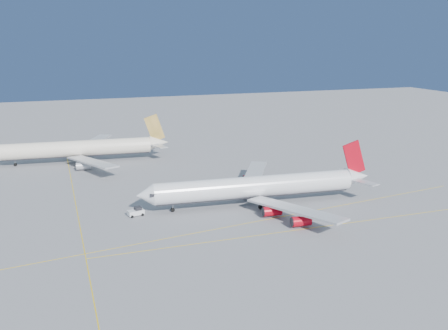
{
  "coord_description": "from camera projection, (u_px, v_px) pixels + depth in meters",
  "views": [
    {
      "loc": [
        -43.96,
        -104.84,
        40.45
      ],
      "look_at": [
        -0.55,
        19.63,
        7.0
      ],
      "focal_mm": 40.0,
      "sensor_mm": 36.0,
      "label": 1
    }
  ],
  "objects": [
    {
      "name": "taxiway_lines",
      "position": [
        187.0,
        210.0,
        121.04
      ],
      "size": [
        118.86,
        140.0,
        0.02
      ],
      "color": "yellow",
      "rests_on": "ground"
    },
    {
      "name": "airliner_virgin",
      "position": [
        260.0,
        187.0,
        124.53
      ],
      "size": [
        61.18,
        54.83,
        15.09
      ],
      "rotation": [
        0.0,
        0.0,
        -0.07
      ],
      "color": "white",
      "rests_on": "ground"
    },
    {
      "name": "ground",
      "position": [
        253.0,
        212.0,
        119.93
      ],
      "size": [
        500.0,
        500.0,
        0.0
      ],
      "primitive_type": "plane",
      "color": "slate",
      "rests_on": "ground"
    },
    {
      "name": "airliner_etihad",
      "position": [
        81.0,
        148.0,
        167.26
      ],
      "size": [
        59.23,
        54.58,
        15.45
      ],
      "rotation": [
        0.0,
        0.0,
        -0.07
      ],
      "color": "silver",
      "rests_on": "ground"
    },
    {
      "name": "pushback_tug",
      "position": [
        136.0,
        212.0,
        117.15
      ],
      "size": [
        4.04,
        2.93,
        2.1
      ],
      "rotation": [
        0.0,
        0.0,
        0.22
      ],
      "color": "white",
      "rests_on": "ground"
    }
  ]
}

